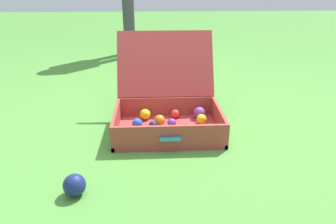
# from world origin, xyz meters

# --- Properties ---
(ground_plane) EXTENTS (16.00, 16.00, 0.00)m
(ground_plane) POSITION_xyz_m (0.00, 0.00, 0.00)
(ground_plane) COLOR #4C8C38
(open_suitcase) EXTENTS (0.62, 0.67, 0.53)m
(open_suitcase) POSITION_xyz_m (-0.01, 0.12, 0.12)
(open_suitcase) COLOR #B23838
(open_suitcase) RESTS_ON ground
(stray_ball_on_grass) EXTENTS (0.10, 0.10, 0.10)m
(stray_ball_on_grass) POSITION_xyz_m (-0.43, -0.52, 0.05)
(stray_ball_on_grass) COLOR navy
(stray_ball_on_grass) RESTS_ON ground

